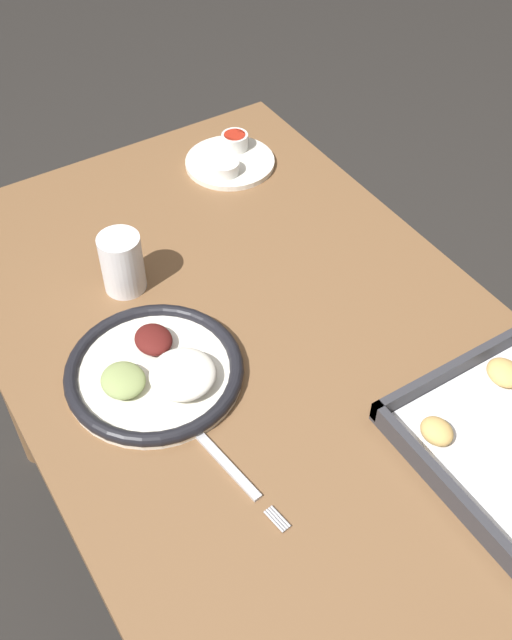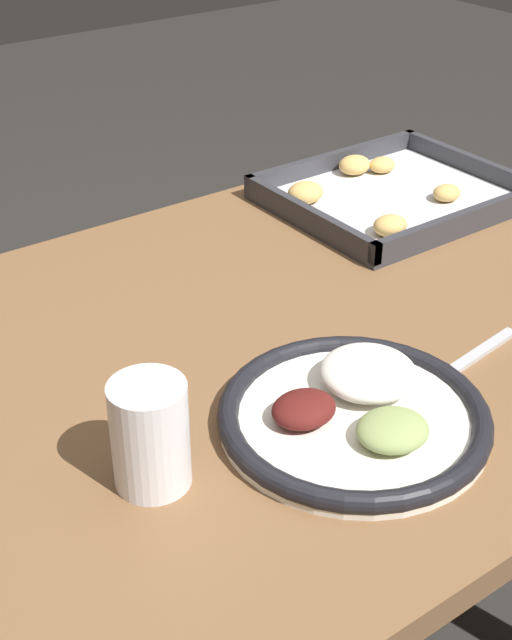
% 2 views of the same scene
% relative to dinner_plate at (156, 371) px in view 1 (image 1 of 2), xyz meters
% --- Properties ---
extents(ground_plane, '(8.00, 8.00, 0.00)m').
position_rel_dinner_plate_xyz_m(ground_plane, '(0.01, 0.16, -0.72)').
color(ground_plane, '#282623').
extents(dining_table, '(1.10, 0.71, 0.71)m').
position_rel_dinner_plate_xyz_m(dining_table, '(0.01, 0.16, -0.13)').
color(dining_table, brown).
rests_on(dining_table, ground_plane).
extents(dinner_plate, '(0.25, 0.25, 0.04)m').
position_rel_dinner_plate_xyz_m(dinner_plate, '(0.00, 0.00, 0.00)').
color(dinner_plate, white).
rests_on(dinner_plate, dining_table).
extents(fork, '(0.21, 0.04, 0.00)m').
position_rel_dinner_plate_xyz_m(fork, '(0.17, 0.01, -0.01)').
color(fork, '#B2B2B7').
rests_on(fork, dining_table).
extents(saucer_plate, '(0.17, 0.17, 0.04)m').
position_rel_dinner_plate_xyz_m(saucer_plate, '(-0.38, 0.35, -0.00)').
color(saucer_plate, white).
rests_on(saucer_plate, dining_table).
extents(drinking_cup, '(0.07, 0.07, 0.10)m').
position_rel_dinner_plate_xyz_m(drinking_cup, '(-0.19, 0.04, 0.04)').
color(drinking_cup, white).
rests_on(drinking_cup, dining_table).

